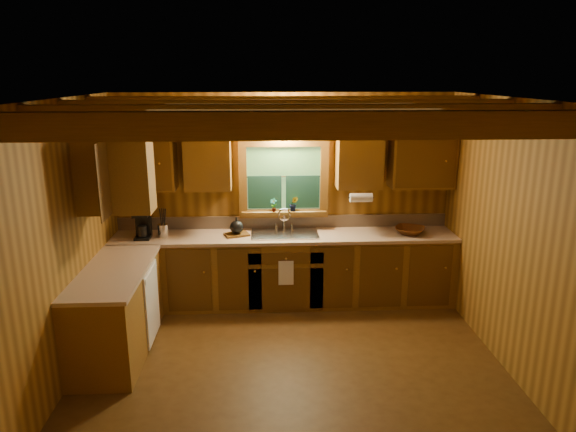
# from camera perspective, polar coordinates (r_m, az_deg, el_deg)

# --- Properties ---
(room) EXTENTS (4.20, 4.20, 4.20)m
(room) POSITION_cam_1_polar(r_m,az_deg,el_deg) (4.80, 0.49, -3.07)
(room) COLOR #503313
(room) RESTS_ON ground
(ceiling_beams) EXTENTS (4.20, 2.54, 0.18)m
(ceiling_beams) POSITION_cam_1_polar(r_m,az_deg,el_deg) (4.57, 0.52, 11.25)
(ceiling_beams) COLOR brown
(ceiling_beams) RESTS_ON room
(base_cabinets) EXTENTS (4.20, 2.22, 0.86)m
(base_cabinets) POSITION_cam_1_polar(r_m,az_deg,el_deg) (6.30, -4.75, -7.00)
(base_cabinets) COLOR brown
(base_cabinets) RESTS_ON ground
(countertop) EXTENTS (4.20, 2.24, 0.04)m
(countertop) POSITION_cam_1_polar(r_m,az_deg,el_deg) (6.15, -4.71, -3.09)
(countertop) COLOR tan
(countertop) RESTS_ON base_cabinets
(backsplash) EXTENTS (4.20, 0.02, 0.16)m
(backsplash) POSITION_cam_1_polar(r_m,az_deg,el_deg) (6.69, -0.47, -0.63)
(backsplash) COLOR tan
(backsplash) RESTS_ON room
(dishwasher_panel) EXTENTS (0.02, 0.60, 0.80)m
(dishwasher_panel) POSITION_cam_1_polar(r_m,az_deg,el_deg) (5.87, -14.62, -9.21)
(dishwasher_panel) COLOR white
(dishwasher_panel) RESTS_ON base_cabinets
(upper_cabinets) EXTENTS (4.19, 1.77, 0.78)m
(upper_cabinets) POSITION_cam_1_polar(r_m,az_deg,el_deg) (6.06, -5.67, 5.95)
(upper_cabinets) COLOR brown
(upper_cabinets) RESTS_ON room
(window) EXTENTS (1.12, 0.08, 1.00)m
(window) POSITION_cam_1_polar(r_m,az_deg,el_deg) (6.55, -0.47, 3.95)
(window) COLOR brown
(window) RESTS_ON room
(window_sill) EXTENTS (1.06, 0.14, 0.04)m
(window_sill) POSITION_cam_1_polar(r_m,az_deg,el_deg) (6.60, -0.45, 0.39)
(window_sill) COLOR brown
(window_sill) RESTS_ON room
(wall_sconce) EXTENTS (0.45, 0.21, 0.17)m
(wall_sconce) POSITION_cam_1_polar(r_m,az_deg,el_deg) (6.34, -0.44, 9.39)
(wall_sconce) COLOR black
(wall_sconce) RESTS_ON room
(paper_towel_roll) EXTENTS (0.27, 0.11, 0.11)m
(paper_towel_roll) POSITION_cam_1_polar(r_m,az_deg,el_deg) (6.36, 7.97, 2.00)
(paper_towel_roll) COLOR white
(paper_towel_roll) RESTS_ON upper_cabinets
(dish_towel) EXTENTS (0.18, 0.01, 0.30)m
(dish_towel) POSITION_cam_1_polar(r_m,az_deg,el_deg) (6.25, -0.22, -6.24)
(dish_towel) COLOR white
(dish_towel) RESTS_ON base_cabinets
(sink) EXTENTS (0.82, 0.48, 0.43)m
(sink) POSITION_cam_1_polar(r_m,az_deg,el_deg) (6.46, -0.36, -2.37)
(sink) COLOR silver
(sink) RESTS_ON countertop
(coffee_maker) EXTENTS (0.18, 0.23, 0.32)m
(coffee_maker) POSITION_cam_1_polar(r_m,az_deg,el_deg) (6.50, -15.56, -0.97)
(coffee_maker) COLOR black
(coffee_maker) RESTS_ON countertop
(utensil_crock) EXTENTS (0.13, 0.13, 0.36)m
(utensil_crock) POSITION_cam_1_polar(r_m,az_deg,el_deg) (6.50, -13.47, -1.48)
(utensil_crock) COLOR silver
(utensil_crock) RESTS_ON countertop
(cutting_board) EXTENTS (0.33, 0.29, 0.03)m
(cutting_board) POSITION_cam_1_polar(r_m,az_deg,el_deg) (6.42, -5.61, -2.02)
(cutting_board) COLOR #543512
(cutting_board) RESTS_ON countertop
(teakettle) EXTENTS (0.16, 0.16, 0.21)m
(teakettle) POSITION_cam_1_polar(r_m,az_deg,el_deg) (6.40, -5.63, -1.21)
(teakettle) COLOR black
(teakettle) RESTS_ON cutting_board
(wicker_basket) EXTENTS (0.47, 0.47, 0.09)m
(wicker_basket) POSITION_cam_1_polar(r_m,az_deg,el_deg) (6.62, 13.16, -1.56)
(wicker_basket) COLOR #48230C
(wicker_basket) RESTS_ON countertop
(potted_plant_left) EXTENTS (0.11, 0.09, 0.17)m
(potted_plant_left) POSITION_cam_1_polar(r_m,az_deg,el_deg) (6.53, -1.59, 1.19)
(potted_plant_left) COLOR #543512
(potted_plant_left) RESTS_ON window_sill
(potted_plant_right) EXTENTS (0.11, 0.09, 0.19)m
(potted_plant_right) POSITION_cam_1_polar(r_m,az_deg,el_deg) (6.56, 0.63, 1.35)
(potted_plant_right) COLOR #543512
(potted_plant_right) RESTS_ON window_sill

